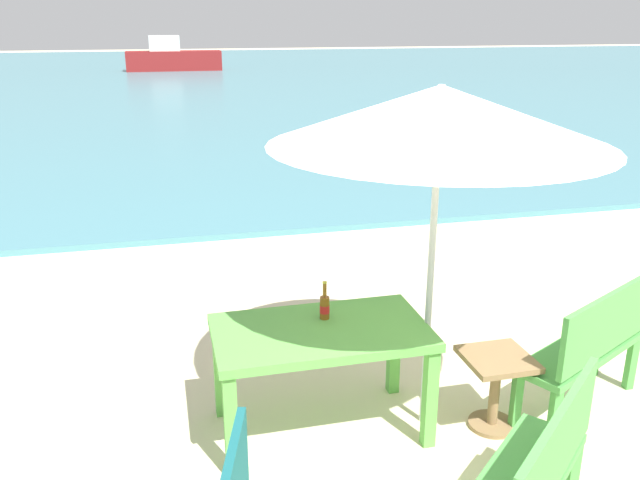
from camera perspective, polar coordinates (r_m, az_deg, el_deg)
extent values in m
plane|color=beige|center=(4.45, 17.11, -19.16)|extent=(120.00, 120.00, 0.00)
cube|color=teal|center=(33.11, -10.64, 13.83)|extent=(120.00, 50.00, 0.08)
cube|color=#60B24C|center=(4.32, 0.07, -8.01)|extent=(1.40, 0.80, 0.06)
cube|color=#60B24C|center=(4.13, -7.72, -15.67)|extent=(0.08, 0.08, 0.70)
cube|color=#60B24C|center=(4.41, 9.50, -13.35)|extent=(0.08, 0.08, 0.70)
cube|color=#60B24C|center=(4.71, -8.68, -11.08)|extent=(0.08, 0.08, 0.70)
cube|color=#60B24C|center=(4.96, 6.41, -9.37)|extent=(0.08, 0.08, 0.70)
cylinder|color=brown|center=(4.41, 0.40, -5.89)|extent=(0.06, 0.06, 0.16)
cone|color=brown|center=(4.38, 0.41, -4.97)|extent=(0.06, 0.06, 0.03)
cylinder|color=brown|center=(4.35, 0.41, -4.28)|extent=(0.03, 0.03, 0.09)
cylinder|color=red|center=(4.41, 0.40, -5.98)|extent=(0.07, 0.07, 0.05)
cylinder|color=gold|center=(4.34, 0.41, -3.70)|extent=(0.03, 0.03, 0.01)
cylinder|color=silver|center=(4.30, 9.60, -2.32)|extent=(0.04, 0.04, 2.30)
cone|color=white|center=(4.06, 10.34, 10.58)|extent=(2.10, 2.10, 0.36)
cube|color=olive|center=(4.60, 15.14, -9.92)|extent=(0.44, 0.44, 0.04)
cylinder|color=olive|center=(4.73, 14.86, -12.80)|extent=(0.07, 0.07, 0.50)
cylinder|color=olive|center=(4.86, 14.63, -15.17)|extent=(0.32, 0.32, 0.03)
cube|color=#4C9E47|center=(5.03, 21.67, -8.95)|extent=(1.23, 0.87, 0.05)
cube|color=#4C9E47|center=(4.85, 23.73, -6.58)|extent=(1.08, 0.59, 0.44)
cube|color=#4C9E47|center=(5.64, 22.76, -8.75)|extent=(0.06, 0.06, 0.42)
cube|color=#4C9E47|center=(4.77, 16.63, -13.21)|extent=(0.06, 0.06, 0.42)
cube|color=#4C9E47|center=(5.54, 25.36, -9.61)|extent=(0.06, 0.06, 0.42)
cube|color=#4C9E47|center=(4.66, 19.61, -14.39)|extent=(0.06, 0.06, 0.42)
cube|color=#4C9E47|center=(3.46, 19.84, -16.68)|extent=(0.93, 0.82, 0.44)
cube|color=#4C9E47|center=(4.26, 17.16, -17.57)|extent=(0.06, 0.06, 0.42)
cube|color=#4C9E47|center=(4.21, 20.95, -18.52)|extent=(0.06, 0.06, 0.42)
cylinder|color=tan|center=(14.42, 2.80, 8.72)|extent=(0.34, 0.34, 0.20)
sphere|color=tan|center=(14.38, 2.82, 9.52)|extent=(0.21, 0.21, 0.21)
cube|color=maroon|center=(35.96, -12.53, 14.92)|extent=(4.79, 1.31, 0.98)
cube|color=silver|center=(35.91, -13.35, 16.25)|extent=(1.52, 0.98, 0.76)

